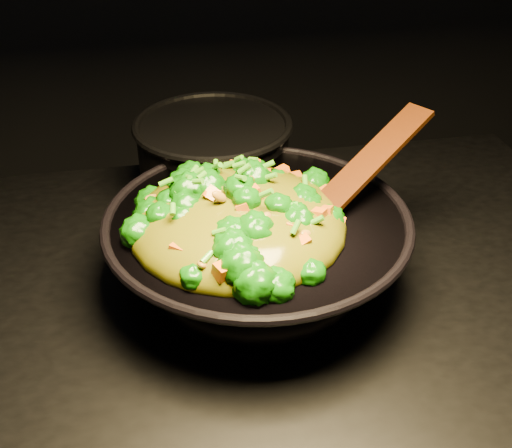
{
  "coord_description": "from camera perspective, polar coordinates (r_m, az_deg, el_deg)",
  "views": [
    {
      "loc": [
        -0.1,
        -0.64,
        1.48
      ],
      "look_at": [
        0.03,
        0.07,
        1.0
      ],
      "focal_mm": 45.0,
      "sensor_mm": 36.0,
      "label": 1
    }
  ],
  "objects": [
    {
      "name": "back_pot",
      "position": [
        1.08,
        -3.75,
        5.71
      ],
      "size": [
        0.31,
        0.31,
        0.14
      ],
      "primitive_type": "cylinder",
      "rotation": [
        0.0,
        0.0,
        0.3
      ],
      "color": "black",
      "rests_on": "stovetop"
    },
    {
      "name": "spatula",
      "position": [
        0.87,
        9.21,
        4.63
      ],
      "size": [
        0.24,
        0.17,
        0.11
      ],
      "primitive_type": "cube",
      "rotation": [
        0.0,
        -0.38,
        0.56
      ],
      "color": "#371908",
      "rests_on": "wok"
    },
    {
      "name": "wok",
      "position": [
        0.88,
        0.12,
        -2.57
      ],
      "size": [
        0.49,
        0.49,
        0.11
      ],
      "primitive_type": null,
      "rotation": [
        0.0,
        0.0,
        -0.29
      ],
      "color": "black",
      "rests_on": "stovetop"
    },
    {
      "name": "stir_fry",
      "position": [
        0.81,
        -1.69,
        2.51
      ],
      "size": [
        0.3,
        0.3,
        0.1
      ],
      "primitive_type": null,
      "rotation": [
        0.0,
        0.0,
        -0.05
      ],
      "color": "#115F06",
      "rests_on": "wok"
    }
  ]
}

